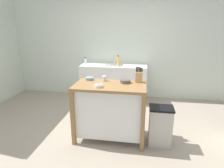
{
  "coord_description": "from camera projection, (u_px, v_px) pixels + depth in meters",
  "views": [
    {
      "loc": [
        0.53,
        -2.9,
        1.78
      ],
      "look_at": [
        0.05,
        0.09,
        0.88
      ],
      "focal_mm": 30.69,
      "sensor_mm": 36.0,
      "label": 1
    }
  ],
  "objects": [
    {
      "name": "wall_back",
      "position": [
        122.0,
        47.0,
        4.88
      ],
      "size": [
        5.81,
        0.1,
        2.6
      ],
      "primitive_type": "cube",
      "color": "silver",
      "rests_on": "ground"
    },
    {
      "name": "drinking_cup",
      "position": [
        104.0,
        78.0,
        3.14
      ],
      "size": [
        0.07,
        0.07,
        0.09
      ],
      "color": "silver",
      "rests_on": "kitchen_island"
    },
    {
      "name": "ground_plane",
      "position": [
        109.0,
        133.0,
        3.34
      ],
      "size": [
        6.81,
        6.81,
        0.0
      ],
      "primitive_type": "plane",
      "color": "gray",
      "rests_on": "ground"
    },
    {
      "name": "knife_block",
      "position": [
        139.0,
        77.0,
        3.06
      ],
      "size": [
        0.11,
        0.09,
        0.25
      ],
      "color": "tan",
      "rests_on": "kitchen_island"
    },
    {
      "name": "bottle_spray_cleaner",
      "position": [
        118.0,
        61.0,
        4.63
      ],
      "size": [
        0.06,
        0.06,
        0.24
      ],
      "color": "yellow",
      "rests_on": "sink_counter"
    },
    {
      "name": "bowl_ceramic_wide",
      "position": [
        125.0,
        81.0,
        3.04
      ],
      "size": [
        0.16,
        0.16,
        0.05
      ],
      "color": "#564C47",
      "rests_on": "kitchen_island"
    },
    {
      "name": "sink_counter",
      "position": [
        114.0,
        82.0,
        4.81
      ],
      "size": [
        1.61,
        0.6,
        0.89
      ],
      "color": "silver",
      "rests_on": "ground"
    },
    {
      "name": "kitchen_island",
      "position": [
        110.0,
        109.0,
        3.08
      ],
      "size": [
        1.11,
        0.62,
        0.93
      ],
      "color": "olive",
      "rests_on": "ground"
    },
    {
      "name": "bottle_hand_soap",
      "position": [
        85.0,
        61.0,
        4.7
      ],
      "size": [
        0.06,
        0.06,
        0.19
      ],
      "color": "white",
      "rests_on": "sink_counter"
    },
    {
      "name": "bowl_ceramic_small",
      "position": [
        98.0,
        86.0,
        2.82
      ],
      "size": [
        0.12,
        0.12,
        0.04
      ],
      "color": "silver",
      "rests_on": "kitchen_island"
    },
    {
      "name": "sink_faucet",
      "position": [
        115.0,
        60.0,
        4.79
      ],
      "size": [
        0.02,
        0.02,
        0.22
      ],
      "color": "#B7BCC1",
      "rests_on": "sink_counter"
    },
    {
      "name": "bowl_stoneware_deep",
      "position": [
        89.0,
        78.0,
        3.21
      ],
      "size": [
        0.14,
        0.14,
        0.05
      ],
      "color": "gray",
      "rests_on": "kitchen_island"
    },
    {
      "name": "trash_bin",
      "position": [
        160.0,
        126.0,
        2.95
      ],
      "size": [
        0.36,
        0.28,
        0.63
      ],
      "color": "#B7B2A8",
      "rests_on": "ground"
    }
  ]
}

